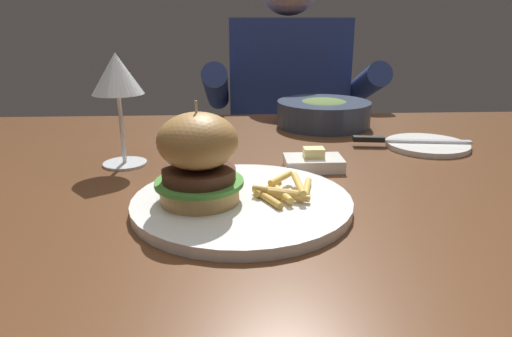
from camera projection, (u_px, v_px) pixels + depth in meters
name	position (u px, v px, depth m)	size (l,w,h in m)	color
dining_table	(298.00, 213.00, 0.78)	(1.46, 0.91, 0.74)	#56331C
main_plate	(242.00, 203.00, 0.60)	(0.29, 0.29, 0.01)	white
burger_sandwich	(198.00, 158.00, 0.57)	(0.11, 0.11, 0.13)	tan
fries_pile	(285.00, 190.00, 0.60)	(0.09, 0.10, 0.02)	#E0B251
wine_glass	(117.00, 78.00, 0.73)	(0.08, 0.08, 0.19)	silver
bread_plate	(427.00, 145.00, 0.88)	(0.16, 0.16, 0.01)	white
table_knife	(401.00, 140.00, 0.88)	(0.22, 0.04, 0.01)	silver
butter_dish	(314.00, 162.00, 0.75)	(0.10, 0.06, 0.04)	white
soup_bowl	(323.00, 113.00, 1.05)	(0.21, 0.21, 0.06)	#2D384C
diner_person	(286.00, 150.00, 1.51)	(0.51, 0.36, 1.18)	#282833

